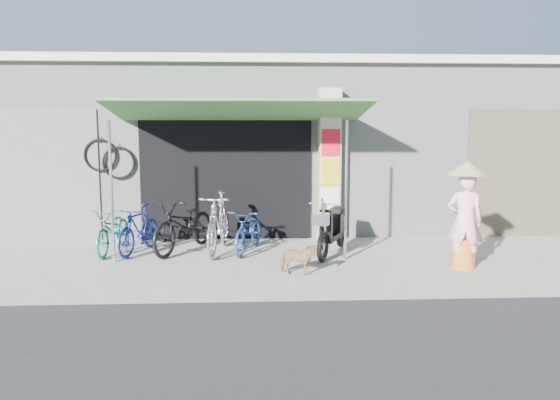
{
  "coord_description": "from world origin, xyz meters",
  "views": [
    {
      "loc": [
        -0.67,
        -8.31,
        2.25
      ],
      "look_at": [
        -0.2,
        1.0,
        1.0
      ],
      "focal_mm": 35.0,
      "sensor_mm": 36.0,
      "label": 1
    }
  ],
  "objects_px": {
    "moped": "(333,229)",
    "nun": "(465,215)",
    "bike_black": "(185,224)",
    "street_dog": "(297,259)",
    "bike_navy": "(249,230)",
    "bike_silver": "(218,222)",
    "bike_blue": "(139,229)",
    "bike_teal": "(113,230)"
  },
  "relations": [
    {
      "from": "bike_teal",
      "to": "nun",
      "type": "bearing_deg",
      "value": -8.09
    },
    {
      "from": "bike_teal",
      "to": "bike_blue",
      "type": "relative_size",
      "value": 1.1
    },
    {
      "from": "bike_teal",
      "to": "bike_black",
      "type": "xyz_separation_m",
      "value": [
        1.28,
        0.01,
        0.08
      ]
    },
    {
      "from": "bike_navy",
      "to": "street_dog",
      "type": "height_order",
      "value": "bike_navy"
    },
    {
      "from": "nun",
      "to": "street_dog",
      "type": "bearing_deg",
      "value": 18.18
    },
    {
      "from": "street_dog",
      "to": "nun",
      "type": "height_order",
      "value": "nun"
    },
    {
      "from": "street_dog",
      "to": "moped",
      "type": "xyz_separation_m",
      "value": [
        0.75,
        1.39,
        0.21
      ]
    },
    {
      "from": "moped",
      "to": "nun",
      "type": "bearing_deg",
      "value": -5.72
    },
    {
      "from": "bike_silver",
      "to": "bike_navy",
      "type": "distance_m",
      "value": 0.57
    },
    {
      "from": "bike_black",
      "to": "moped",
      "type": "xyz_separation_m",
      "value": [
        2.66,
        -0.31,
        -0.04
      ]
    },
    {
      "from": "bike_silver",
      "to": "bike_blue",
      "type": "bearing_deg",
      "value": -171.56
    },
    {
      "from": "bike_black",
      "to": "street_dog",
      "type": "height_order",
      "value": "bike_black"
    },
    {
      "from": "nun",
      "to": "bike_black",
      "type": "bearing_deg",
      "value": -5.0
    },
    {
      "from": "bike_teal",
      "to": "street_dog",
      "type": "height_order",
      "value": "bike_teal"
    },
    {
      "from": "moped",
      "to": "bike_blue",
      "type": "bearing_deg",
      "value": -159.78
    },
    {
      "from": "bike_teal",
      "to": "moped",
      "type": "bearing_deg",
      "value": 0.78
    },
    {
      "from": "bike_black",
      "to": "bike_navy",
      "type": "xyz_separation_m",
      "value": [
        1.16,
        -0.09,
        -0.1
      ]
    },
    {
      "from": "bike_teal",
      "to": "street_dog",
      "type": "xyz_separation_m",
      "value": [
        3.19,
        -1.68,
        -0.17
      ]
    },
    {
      "from": "bike_blue",
      "to": "street_dog",
      "type": "relative_size",
      "value": 2.47
    },
    {
      "from": "street_dog",
      "to": "nun",
      "type": "distance_m",
      "value": 2.79
    },
    {
      "from": "bike_black",
      "to": "bike_silver",
      "type": "bearing_deg",
      "value": 15.59
    },
    {
      "from": "bike_teal",
      "to": "bike_silver",
      "type": "distance_m",
      "value": 1.9
    },
    {
      "from": "bike_blue",
      "to": "nun",
      "type": "height_order",
      "value": "nun"
    },
    {
      "from": "moped",
      "to": "nun",
      "type": "height_order",
      "value": "nun"
    },
    {
      "from": "bike_navy",
      "to": "moped",
      "type": "relative_size",
      "value": 0.9
    },
    {
      "from": "bike_black",
      "to": "bike_blue",
      "type": "bearing_deg",
      "value": -145.8
    },
    {
      "from": "bike_black",
      "to": "moped",
      "type": "distance_m",
      "value": 2.68
    },
    {
      "from": "street_dog",
      "to": "moped",
      "type": "bearing_deg",
      "value": -12.97
    },
    {
      "from": "bike_blue",
      "to": "bike_silver",
      "type": "height_order",
      "value": "bike_silver"
    },
    {
      "from": "bike_silver",
      "to": "moped",
      "type": "height_order",
      "value": "bike_silver"
    },
    {
      "from": "bike_silver",
      "to": "bike_navy",
      "type": "bearing_deg",
      "value": 9.45
    },
    {
      "from": "bike_black",
      "to": "nun",
      "type": "distance_m",
      "value": 4.83
    },
    {
      "from": "bike_black",
      "to": "bike_navy",
      "type": "distance_m",
      "value": 1.17
    },
    {
      "from": "bike_blue",
      "to": "bike_navy",
      "type": "height_order",
      "value": "bike_blue"
    },
    {
      "from": "street_dog",
      "to": "moped",
      "type": "distance_m",
      "value": 1.59
    },
    {
      "from": "bike_silver",
      "to": "nun",
      "type": "height_order",
      "value": "nun"
    },
    {
      "from": "bike_silver",
      "to": "street_dog",
      "type": "xyz_separation_m",
      "value": [
        1.3,
        -1.59,
        -0.3
      ]
    },
    {
      "from": "bike_navy",
      "to": "bike_teal",
      "type": "bearing_deg",
      "value": -165.98
    },
    {
      "from": "bike_blue",
      "to": "bike_black",
      "type": "relative_size",
      "value": 0.77
    },
    {
      "from": "bike_blue",
      "to": "bike_navy",
      "type": "xyz_separation_m",
      "value": [
        1.96,
        0.03,
        -0.04
      ]
    },
    {
      "from": "nun",
      "to": "bike_silver",
      "type": "bearing_deg",
      "value": -6.01
    },
    {
      "from": "moped",
      "to": "bike_black",
      "type": "bearing_deg",
      "value": -163.3
    }
  ]
}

